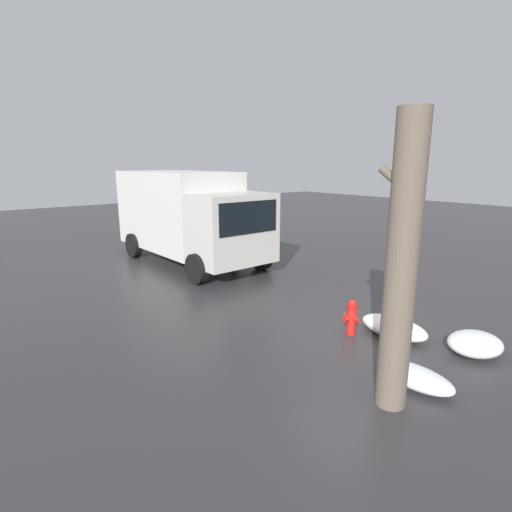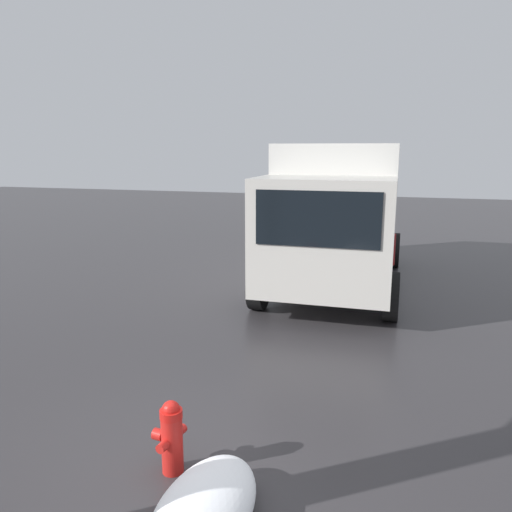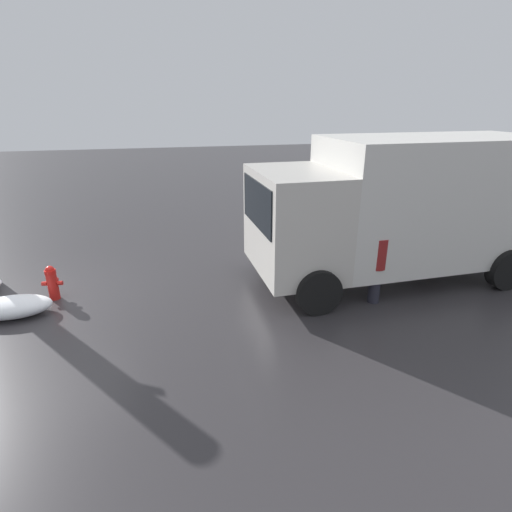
# 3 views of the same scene
# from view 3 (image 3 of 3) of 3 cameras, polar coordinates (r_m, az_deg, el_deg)

# --- Properties ---
(ground_plane) EXTENTS (60.00, 60.00, 0.00)m
(ground_plane) POSITION_cam_3_polar(r_m,az_deg,el_deg) (9.38, -26.73, -5.46)
(ground_plane) COLOR #333033
(fire_hydrant) EXTENTS (0.42, 0.32, 0.74)m
(fire_hydrant) POSITION_cam_3_polar(r_m,az_deg,el_deg) (9.24, -27.10, -3.33)
(fire_hydrant) COLOR red
(fire_hydrant) RESTS_ON ground_plane
(delivery_truck) EXTENTS (6.57, 2.83, 3.16)m
(delivery_truck) POSITION_cam_3_polar(r_m,az_deg,el_deg) (9.54, 20.41, 6.95)
(delivery_truck) COLOR beige
(delivery_truck) RESTS_ON ground_plane
(pedestrian) EXTENTS (0.34, 0.34, 1.58)m
(pedestrian) POSITION_cam_3_polar(r_m,az_deg,el_deg) (8.27, 16.93, -0.93)
(pedestrian) COLOR #23232D
(pedestrian) RESTS_ON ground_plane
(snow_pile_curbside) EXTENTS (1.42, 0.77, 0.38)m
(snow_pile_curbside) POSITION_cam_3_polar(r_m,az_deg,el_deg) (8.97, -31.49, -6.23)
(snow_pile_curbside) COLOR white
(snow_pile_curbside) RESTS_ON ground_plane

